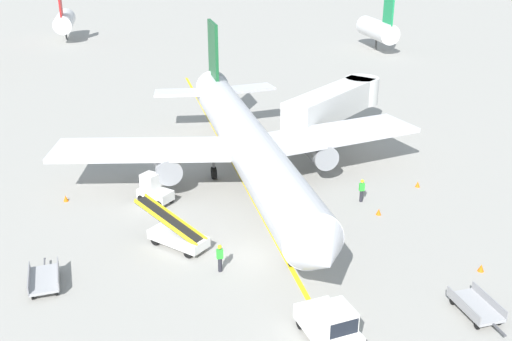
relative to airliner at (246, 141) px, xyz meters
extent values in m
plane|color=#9E9B93|center=(-1.09, -10.63, -3.42)|extent=(300.00, 300.00, 0.00)
cube|color=yellow|center=(0.01, -5.63, -3.41)|extent=(2.03, 79.99, 0.01)
cylinder|color=silver|center=(0.01, -0.54, 0.03)|extent=(3.95, 30.06, 3.30)
cone|color=silver|center=(0.36, -16.74, 0.03)|extent=(3.29, 2.47, 3.23)
cone|color=silver|center=(-0.34, 15.85, 0.43)|extent=(3.19, 2.87, 3.14)
cube|color=silver|center=(7.47, 1.12, -0.37)|extent=(13.66, 7.26, 0.36)
cylinder|color=gray|center=(5.85, 0.08, -1.37)|extent=(1.97, 3.24, 1.90)
cube|color=silver|center=(-7.51, 0.79, -0.37)|extent=(13.59, 6.75, 0.36)
cylinder|color=gray|center=(-5.85, -0.17, -1.37)|extent=(1.97, 3.24, 1.90)
cube|color=#19592D|center=(-0.29, 13.45, 4.08)|extent=(0.37, 4.01, 5.20)
cube|color=silver|center=(2.72, 13.12, 0.43)|extent=(5.49, 3.01, 0.24)
cube|color=silver|center=(-3.28, 12.99, 0.43)|extent=(5.42, 2.80, 0.24)
cylinder|color=#4C4C51|center=(0.26, -12.04, -1.86)|extent=(0.20, 0.20, 3.12)
cylinder|color=black|center=(0.26, -12.04, -3.14)|extent=(0.36, 0.57, 0.56)
cylinder|color=#4C4C51|center=(2.17, 1.50, -1.86)|extent=(0.20, 0.20, 3.12)
cylinder|color=black|center=(2.17, 1.50, -2.94)|extent=(0.37, 0.97, 0.96)
cylinder|color=#4C4C51|center=(-2.23, 1.41, -1.86)|extent=(0.20, 0.20, 3.12)
cylinder|color=black|center=(-2.23, 1.41, -2.94)|extent=(0.37, 0.97, 0.96)
cube|color=black|center=(0.32, -14.74, 0.38)|extent=(2.83, 1.06, 0.60)
cube|color=silver|center=(9.18, 7.36, 0.18)|extent=(10.79, 9.80, 2.50)
cylinder|color=silver|center=(13.50, 11.08, 0.18)|extent=(3.20, 3.20, 2.50)
cylinder|color=#59595B|center=(7.82, 6.18, -2.24)|extent=(0.56, 0.56, 2.35)
cube|color=#333338|center=(7.82, 6.18, -3.17)|extent=(1.80, 1.40, 0.50)
cube|color=silver|center=(0.14, -18.74, -2.72)|extent=(2.47, 3.86, 0.80)
cube|color=silver|center=(0.24, -19.36, -1.77)|extent=(1.77, 1.85, 1.10)
cube|color=black|center=(0.37, -20.13, -1.77)|extent=(1.42, 0.31, 0.77)
cylinder|color=black|center=(0.73, -17.37, -3.12)|extent=(0.32, 0.63, 0.60)
cylinder|color=black|center=(-0.86, -17.63, -3.12)|extent=(0.32, 0.63, 0.60)
cube|color=silver|center=(-6.88, -1.94, -2.77)|extent=(2.62, 2.62, 0.70)
cube|color=silver|center=(-7.18, -1.64, -1.87)|extent=(1.50, 1.50, 1.10)
cube|color=black|center=(-7.54, -1.28, -1.87)|extent=(0.75, 0.75, 0.77)
cylinder|color=black|center=(-7.86, -1.74, -3.12)|extent=(0.58, 0.58, 0.60)
cylinder|color=black|center=(-7.08, -0.96, -3.12)|extent=(0.58, 0.58, 0.60)
cylinder|color=black|center=(-6.68, -2.93, -3.12)|extent=(0.58, 0.58, 0.60)
cylinder|color=black|center=(-5.89, -2.14, -3.12)|extent=(0.58, 0.58, 0.60)
cube|color=silver|center=(-5.90, -8.47, -2.82)|extent=(3.69, 3.80, 0.60)
cylinder|color=black|center=(-7.27, -7.93, -3.12)|extent=(0.57, 0.59, 0.60)
cylinder|color=black|center=(-6.34, -7.06, -3.12)|extent=(0.57, 0.59, 0.60)
cylinder|color=black|center=(-5.46, -9.87, -3.12)|extent=(0.57, 0.59, 0.60)
cylinder|color=black|center=(-4.53, -9.01, -3.12)|extent=(0.57, 0.59, 0.60)
cube|color=black|center=(-6.31, -8.03, -1.87)|extent=(4.06, 4.27, 1.76)
cube|color=yellow|center=(-6.64, -8.33, -1.75)|extent=(3.48, 3.73, 1.84)
cube|color=yellow|center=(-5.98, -7.72, -1.75)|extent=(3.48, 3.73, 1.84)
cube|color=#A5A5A8|center=(-13.42, -11.21, -2.98)|extent=(1.76, 2.93, 0.16)
cube|color=#4C4C51|center=(-13.59, -9.37, -3.00)|extent=(0.17, 0.90, 0.08)
cylinder|color=#4C4C51|center=(-13.64, -8.92, -3.00)|extent=(0.12, 0.12, 0.05)
cube|color=gray|center=(-14.16, -11.29, -2.73)|extent=(0.33, 2.79, 0.50)
cube|color=gray|center=(-12.67, -11.14, -2.73)|extent=(0.33, 2.79, 0.50)
cylinder|color=black|center=(-14.11, -10.23, -3.24)|extent=(0.15, 0.37, 0.36)
cylinder|color=black|center=(-12.92, -10.11, -3.24)|extent=(0.15, 0.37, 0.36)
cylinder|color=black|center=(-13.91, -12.32, -3.24)|extent=(0.15, 0.37, 0.36)
cylinder|color=black|center=(-12.72, -12.20, -3.24)|extent=(0.15, 0.37, 0.36)
cube|color=#A5A5A8|center=(8.05, -18.45, -2.98)|extent=(1.68, 2.89, 0.16)
cube|color=#4C4C51|center=(8.17, -20.30, -3.00)|extent=(0.14, 0.90, 0.08)
cylinder|color=#4C4C51|center=(8.20, -20.75, -3.00)|extent=(0.12, 0.12, 0.05)
cube|color=gray|center=(8.80, -18.41, -2.73)|extent=(0.24, 2.80, 0.50)
cube|color=gray|center=(7.30, -18.50, -2.73)|extent=(0.24, 2.80, 0.50)
cylinder|color=black|center=(8.71, -19.46, -3.24)|extent=(0.14, 0.37, 0.36)
cylinder|color=black|center=(7.52, -19.54, -3.24)|extent=(0.14, 0.37, 0.36)
cylinder|color=black|center=(8.58, -17.37, -3.24)|extent=(0.14, 0.37, 0.36)
cylinder|color=black|center=(7.38, -17.44, -3.24)|extent=(0.14, 0.37, 0.36)
cylinder|color=#26262D|center=(7.35, -4.87, -2.99)|extent=(0.24, 0.24, 0.85)
cube|color=green|center=(7.35, -4.87, -2.29)|extent=(0.36, 0.22, 0.56)
sphere|color=tan|center=(7.35, -4.87, -1.90)|extent=(0.20, 0.20, 0.20)
sphere|color=yellow|center=(7.35, -4.87, -1.84)|extent=(0.24, 0.24, 0.24)
cylinder|color=#26262D|center=(-3.86, -11.75, -2.99)|extent=(0.24, 0.24, 0.85)
cube|color=green|center=(-3.86, -11.75, -2.29)|extent=(0.36, 0.22, 0.56)
sphere|color=#9E7051|center=(-3.86, -11.75, -1.90)|extent=(0.20, 0.20, 0.20)
sphere|color=yellow|center=(-3.86, -11.75, -1.84)|extent=(0.24, 0.24, 0.24)
cone|color=orange|center=(10.58, -14.92, -3.20)|extent=(0.36, 0.36, 0.44)
cone|color=orange|center=(7.75, -7.08, -3.20)|extent=(0.36, 0.36, 0.44)
cone|color=orange|center=(12.46, -3.40, -3.20)|extent=(0.36, 0.36, 0.44)
cone|color=orange|center=(3.20, -4.90, -3.20)|extent=(0.36, 0.36, 0.44)
cone|color=orange|center=(-13.13, -0.34, -3.20)|extent=(0.36, 0.36, 0.44)
cylinder|color=silver|center=(-17.93, 65.97, -0.32)|extent=(3.00, 10.00, 3.00)
cylinder|color=#3F3F3F|center=(-17.93, 65.97, -2.62)|extent=(0.30, 0.30, 1.60)
cube|color=red|center=(-17.93, 62.47, 3.18)|extent=(0.24, 3.20, 4.40)
cylinder|color=silver|center=(30.20, 46.31, -0.32)|extent=(3.00, 10.00, 3.00)
cylinder|color=#3F3F3F|center=(30.20, 46.31, -2.62)|extent=(0.30, 0.30, 1.60)
cube|color=#198C4C|center=(30.20, 42.81, 3.18)|extent=(0.24, 3.20, 4.40)
camera|label=1|loc=(-8.01, -40.14, 14.75)|focal=41.33mm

